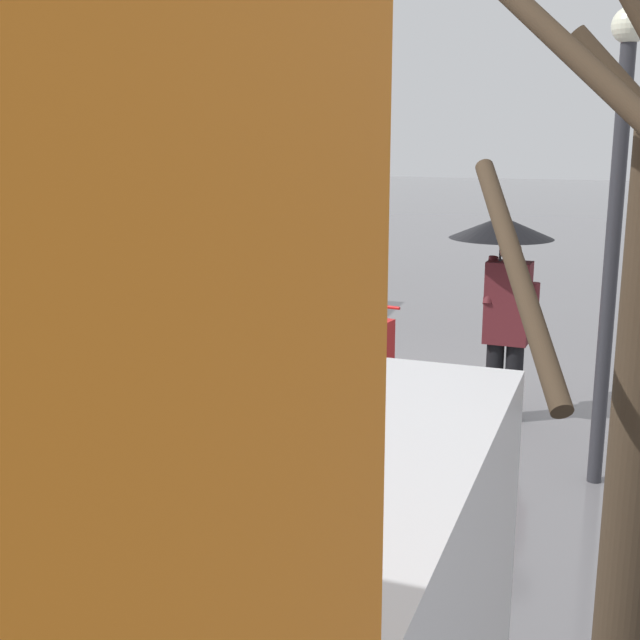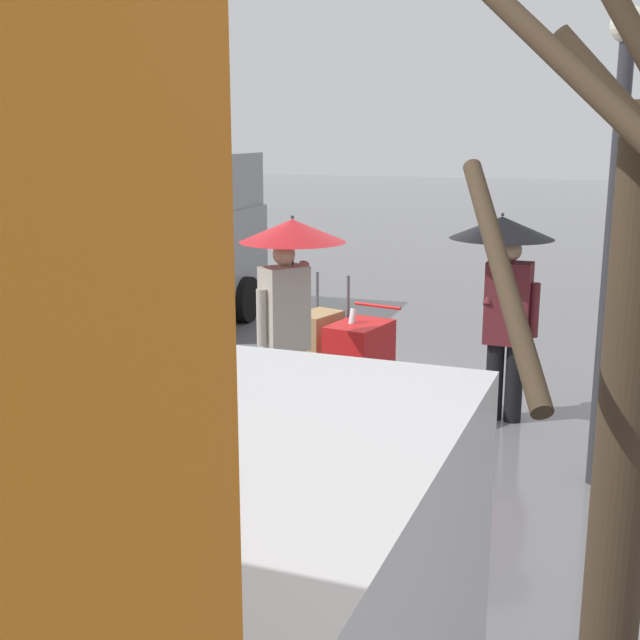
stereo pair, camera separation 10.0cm
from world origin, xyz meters
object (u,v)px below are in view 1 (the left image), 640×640
(shopping_cart_vendor, at_px, (359,350))
(hand_dolly_boxes, at_px, (317,344))
(street_lamp, at_px, (616,204))
(cargo_van_parked_right, at_px, (139,257))
(bare_tree_near, at_px, (633,434))
(pedestrian_pink_side, at_px, (289,274))
(pedestrian_black_side, at_px, (504,270))

(shopping_cart_vendor, relative_size, hand_dolly_boxes, 0.79)
(street_lamp, bearing_deg, cargo_van_parked_right, -27.08)
(bare_tree_near, bearing_deg, street_lamp, -88.83)
(shopping_cart_vendor, distance_m, bare_tree_near, 5.84)
(shopping_cart_vendor, relative_size, pedestrian_pink_side, 0.49)
(pedestrian_pink_side, bearing_deg, hand_dolly_boxes, -82.44)
(cargo_van_parked_right, bearing_deg, pedestrian_pink_side, 139.90)
(hand_dolly_boxes, relative_size, pedestrian_pink_side, 0.61)
(shopping_cart_vendor, xyz_separation_m, street_lamp, (-2.53, 1.47, 1.80))
(pedestrian_black_side, xyz_separation_m, bare_tree_near, (-1.06, 4.98, 0.17))
(cargo_van_parked_right, relative_size, bare_tree_near, 1.46)
(cargo_van_parked_right, xyz_separation_m, pedestrian_black_side, (-5.32, 1.87, 0.39))
(pedestrian_pink_side, height_order, bare_tree_near, bare_tree_near)
(bare_tree_near, distance_m, street_lamp, 3.68)
(hand_dolly_boxes, distance_m, pedestrian_black_side, 2.40)
(pedestrian_pink_side, height_order, pedestrian_black_side, same)
(hand_dolly_boxes, relative_size, bare_tree_near, 0.36)
(pedestrian_black_side, bearing_deg, hand_dolly_boxes, -10.37)
(pedestrian_black_side, xyz_separation_m, street_lamp, (-0.99, 1.36, 0.80))
(shopping_cart_vendor, height_order, street_lamp, street_lamp)
(shopping_cart_vendor, bearing_deg, cargo_van_parked_right, -24.95)
(shopping_cart_vendor, bearing_deg, bare_tree_near, 117.11)
(hand_dolly_boxes, xyz_separation_m, pedestrian_black_side, (-2.13, 0.39, 1.04))
(bare_tree_near, bearing_deg, cargo_van_parked_right, -47.02)
(bare_tree_near, bearing_deg, shopping_cart_vendor, -62.89)
(hand_dolly_boxes, height_order, pedestrian_black_side, pedestrian_black_side)
(shopping_cart_vendor, xyz_separation_m, pedestrian_pink_side, (0.40, 1.09, 1.02))
(hand_dolly_boxes, height_order, bare_tree_near, bare_tree_near)
(bare_tree_near, bearing_deg, pedestrian_black_side, -77.98)
(cargo_van_parked_right, height_order, bare_tree_near, bare_tree_near)
(pedestrian_black_side, bearing_deg, cargo_van_parked_right, -19.35)
(bare_tree_near, bearing_deg, hand_dolly_boxes, -59.31)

